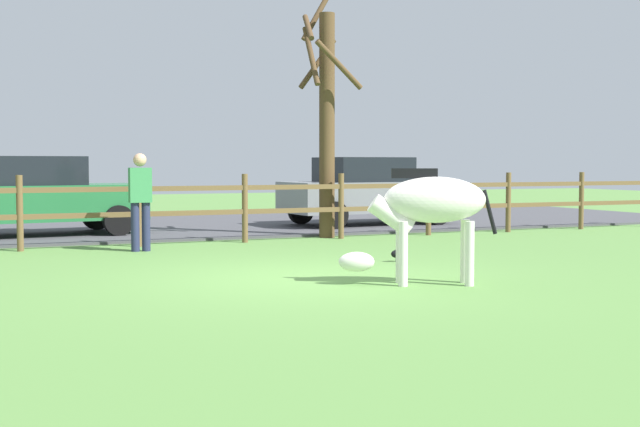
# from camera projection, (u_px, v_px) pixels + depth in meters

# --- Properties ---
(ground_plane) EXTENTS (60.00, 60.00, 0.00)m
(ground_plane) POSITION_uv_depth(u_px,v_px,m) (305.00, 278.00, 10.86)
(ground_plane) COLOR #5B8C42
(parking_asphalt) EXTENTS (28.00, 7.40, 0.05)m
(parking_asphalt) POSITION_uv_depth(u_px,v_px,m) (148.00, 227.00, 19.35)
(parking_asphalt) COLOR #47474C
(parking_asphalt) RESTS_ON ground_plane
(paddock_fence) EXTENTS (21.88, 0.11, 1.28)m
(paddock_fence) POSITION_uv_depth(u_px,v_px,m) (193.00, 204.00, 15.34)
(paddock_fence) COLOR brown
(paddock_fence) RESTS_ON ground_plane
(bare_tree) EXTENTS (1.06, 1.07, 4.98)m
(bare_tree) POSITION_uv_depth(u_px,v_px,m) (326.00, 115.00, 16.68)
(bare_tree) COLOR #513A23
(bare_tree) RESTS_ON ground_plane
(zebra) EXTENTS (1.84, 0.98, 1.41)m
(zebra) POSITION_uv_depth(u_px,v_px,m) (428.00, 209.00, 10.25)
(zebra) COLOR white
(zebra) RESTS_ON ground_plane
(crow_on_grass) EXTENTS (0.22, 0.10, 0.20)m
(crow_on_grass) POSITION_uv_depth(u_px,v_px,m) (397.00, 253.00, 12.67)
(crow_on_grass) COLOR black
(crow_on_grass) RESTS_ON ground_plane
(parked_car_grey) EXTENTS (4.09, 2.06, 1.56)m
(parked_car_grey) POSITION_uv_depth(u_px,v_px,m) (367.00, 190.00, 19.68)
(parked_car_grey) COLOR slate
(parked_car_grey) RESTS_ON parking_asphalt
(parked_car_green) EXTENTS (4.14, 2.18, 1.56)m
(parked_car_green) POSITION_uv_depth(u_px,v_px,m) (37.00, 195.00, 16.72)
(parked_car_green) COLOR #236B38
(parked_car_green) RESTS_ON parking_asphalt
(visitor_near_fence) EXTENTS (0.37, 0.23, 1.64)m
(visitor_near_fence) POSITION_uv_depth(u_px,v_px,m) (140.00, 197.00, 14.13)
(visitor_near_fence) COLOR #232847
(visitor_near_fence) RESTS_ON ground_plane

